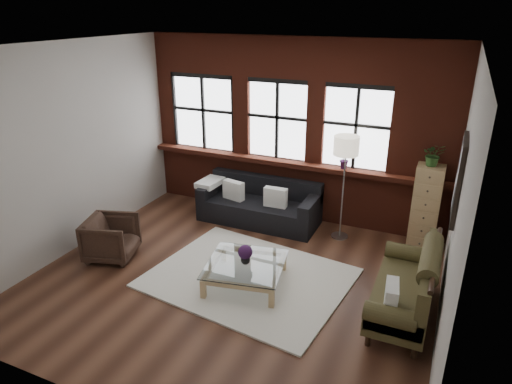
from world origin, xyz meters
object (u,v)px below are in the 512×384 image
at_px(vintage_settee, 403,283).
at_px(vase, 245,259).
at_px(coffee_table, 246,274).
at_px(floor_lamp, 343,184).
at_px(dark_sofa, 259,202).
at_px(drawer_chest, 426,206).
at_px(armchair, 111,238).

xyz_separation_m(vintage_settee, vase, (-2.08, -0.19, -0.05)).
bearing_deg(coffee_table, vintage_settee, 5.25).
relative_size(vase, floor_lamp, 0.07).
distance_m(dark_sofa, drawer_chest, 2.81).
bearing_deg(vase, drawer_chest, 46.47).
relative_size(dark_sofa, armchair, 2.94).
bearing_deg(drawer_chest, vintage_settee, -91.66).
xyz_separation_m(armchair, floor_lamp, (3.07, 2.09, 0.63)).
height_order(dark_sofa, drawer_chest, drawer_chest).
distance_m(armchair, vase, 2.22).
bearing_deg(coffee_table, drawer_chest, 46.47).
height_order(armchair, coffee_table, armchair).
xyz_separation_m(armchair, vase, (2.22, 0.15, 0.08)).
height_order(vintage_settee, coffee_table, vintage_settee).
relative_size(armchair, drawer_chest, 0.53).
relative_size(armchair, vase, 5.23).
distance_m(dark_sofa, armchair, 2.62).
height_order(coffee_table, vase, vase).
bearing_deg(armchair, drawer_chest, -78.55).
relative_size(dark_sofa, vintage_settee, 1.23).
bearing_deg(coffee_table, dark_sofa, 108.25).
xyz_separation_m(vintage_settee, armchair, (-4.29, -0.34, -0.13)).
height_order(vintage_settee, drawer_chest, drawer_chest).
distance_m(drawer_chest, floor_lamp, 1.35).
bearing_deg(armchair, dark_sofa, -54.40).
distance_m(vintage_settee, armchair, 4.31).
height_order(dark_sofa, vintage_settee, vintage_settee).
height_order(vase, drawer_chest, drawer_chest).
height_order(vintage_settee, floor_lamp, floor_lamp).
relative_size(vintage_settee, drawer_chest, 1.27).
distance_m(dark_sofa, vintage_settee, 3.23).
bearing_deg(dark_sofa, drawer_chest, 6.32).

